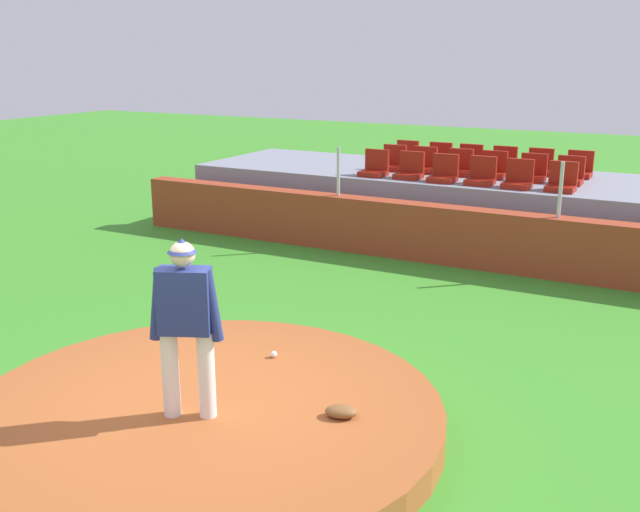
# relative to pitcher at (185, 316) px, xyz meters

# --- Properties ---
(ground_plane) EXTENTS (60.00, 60.00, 0.00)m
(ground_plane) POSITION_rel_pitcher_xyz_m (-0.02, 0.23, -1.26)
(ground_plane) COLOR #3B8E27
(pitchers_mound) EXTENTS (4.62, 4.62, 0.28)m
(pitchers_mound) POSITION_rel_pitcher_xyz_m (-0.02, 0.23, -1.12)
(pitchers_mound) COLOR #A25227
(pitchers_mound) RESTS_ON ground_plane
(pitcher) EXTENTS (0.66, 0.42, 1.70)m
(pitcher) POSITION_rel_pitcher_xyz_m (0.00, 0.00, 0.00)
(pitcher) COLOR white
(pitcher) RESTS_ON pitchers_mound
(baseball) EXTENTS (0.07, 0.07, 0.07)m
(baseball) POSITION_rel_pitcher_xyz_m (-0.03, 1.51, -0.95)
(baseball) COLOR white
(baseball) RESTS_ON pitchers_mound
(fielding_glove) EXTENTS (0.35, 0.29, 0.11)m
(fielding_glove) POSITION_rel_pitcher_xyz_m (1.25, 0.63, -0.93)
(fielding_glove) COLOR brown
(fielding_glove) RESTS_ON pitchers_mound
(brick_barrier) EXTENTS (12.48, 0.40, 1.00)m
(brick_barrier) POSITION_rel_pitcher_xyz_m (-0.02, 6.99, -0.77)
(brick_barrier) COLOR #9B3921
(brick_barrier) RESTS_ON ground_plane
(fence_post_left) EXTENTS (0.06, 0.06, 0.89)m
(fence_post_left) POSITION_rel_pitcher_xyz_m (-2.00, 6.99, 0.18)
(fence_post_left) COLOR silver
(fence_post_left) RESTS_ON brick_barrier
(fence_post_right) EXTENTS (0.06, 0.06, 0.89)m
(fence_post_right) POSITION_rel_pitcher_xyz_m (1.93, 6.99, 0.18)
(fence_post_right) COLOR silver
(fence_post_right) RESTS_ON brick_barrier
(bleacher_platform) EXTENTS (11.43, 3.10, 1.22)m
(bleacher_platform) POSITION_rel_pitcher_xyz_m (-0.02, 9.17, -0.65)
(bleacher_platform) COLOR gray
(bleacher_platform) RESTS_ON ground_plane
(stadium_chair_0) EXTENTS (0.48, 0.44, 0.50)m
(stadium_chair_0) POSITION_rel_pitcher_xyz_m (-1.77, 8.13, 0.11)
(stadium_chair_0) COLOR maroon
(stadium_chair_0) RESTS_ON bleacher_platform
(stadium_chair_1) EXTENTS (0.48, 0.44, 0.50)m
(stadium_chair_1) POSITION_rel_pitcher_xyz_m (-1.06, 8.16, 0.11)
(stadium_chair_1) COLOR maroon
(stadium_chair_1) RESTS_ON bleacher_platform
(stadium_chair_2) EXTENTS (0.48, 0.44, 0.50)m
(stadium_chair_2) POSITION_rel_pitcher_xyz_m (-0.37, 8.11, 0.11)
(stadium_chair_2) COLOR maroon
(stadium_chair_2) RESTS_ON bleacher_platform
(stadium_chair_3) EXTENTS (0.48, 0.44, 0.50)m
(stadium_chair_3) POSITION_rel_pitcher_xyz_m (0.32, 8.15, 0.11)
(stadium_chair_3) COLOR maroon
(stadium_chair_3) RESTS_ON bleacher_platform
(stadium_chair_4) EXTENTS (0.48, 0.44, 0.50)m
(stadium_chair_4) POSITION_rel_pitcher_xyz_m (1.00, 8.12, 0.11)
(stadium_chair_4) COLOR maroon
(stadium_chair_4) RESTS_ON bleacher_platform
(stadium_chair_5) EXTENTS (0.48, 0.44, 0.50)m
(stadium_chair_5) POSITION_rel_pitcher_xyz_m (1.74, 8.17, 0.11)
(stadium_chair_5) COLOR maroon
(stadium_chair_5) RESTS_ON bleacher_platform
(stadium_chair_6) EXTENTS (0.48, 0.44, 0.50)m
(stadium_chair_6) POSITION_rel_pitcher_xyz_m (-1.75, 8.97, 0.11)
(stadium_chair_6) COLOR maroon
(stadium_chair_6) RESTS_ON bleacher_platform
(stadium_chair_7) EXTENTS (0.48, 0.44, 0.50)m
(stadium_chair_7) POSITION_rel_pitcher_xyz_m (-1.09, 8.98, 0.11)
(stadium_chair_7) COLOR maroon
(stadium_chair_7) RESTS_ON bleacher_platform
(stadium_chair_8) EXTENTS (0.48, 0.44, 0.50)m
(stadium_chair_8) POSITION_rel_pitcher_xyz_m (-0.36, 8.99, 0.11)
(stadium_chair_8) COLOR maroon
(stadium_chair_8) RESTS_ON bleacher_platform
(stadium_chair_9) EXTENTS (0.48, 0.44, 0.50)m
(stadium_chair_9) POSITION_rel_pitcher_xyz_m (0.31, 8.99, 0.11)
(stadium_chair_9) COLOR maroon
(stadium_chair_9) RESTS_ON bleacher_platform
(stadium_chair_10) EXTENTS (0.48, 0.44, 0.50)m
(stadium_chair_10) POSITION_rel_pitcher_xyz_m (1.06, 8.96, 0.11)
(stadium_chair_10) COLOR maroon
(stadium_chair_10) RESTS_ON bleacher_platform
(stadium_chair_11) EXTENTS (0.48, 0.44, 0.50)m
(stadium_chair_11) POSITION_rel_pitcher_xyz_m (1.73, 8.95, 0.11)
(stadium_chair_11) COLOR maroon
(stadium_chair_11) RESTS_ON bleacher_platform
(stadium_chair_12) EXTENTS (0.48, 0.44, 0.50)m
(stadium_chair_12) POSITION_rel_pitcher_xyz_m (-1.79, 9.79, 0.11)
(stadium_chair_12) COLOR maroon
(stadium_chair_12) RESTS_ON bleacher_platform
(stadium_chair_13) EXTENTS (0.48, 0.44, 0.50)m
(stadium_chair_13) POSITION_rel_pitcher_xyz_m (-1.05, 9.79, 0.11)
(stadium_chair_13) COLOR maroon
(stadium_chair_13) RESTS_ON bleacher_platform
(stadium_chair_14) EXTENTS (0.48, 0.44, 0.50)m
(stadium_chair_14) POSITION_rel_pitcher_xyz_m (-0.40, 9.79, 0.11)
(stadium_chair_14) COLOR maroon
(stadium_chair_14) RESTS_ON bleacher_platform
(stadium_chair_15) EXTENTS (0.48, 0.44, 0.50)m
(stadium_chair_15) POSITION_rel_pitcher_xyz_m (0.30, 9.79, 0.11)
(stadium_chair_15) COLOR maroon
(stadium_chair_15) RESTS_ON bleacher_platform
(stadium_chair_16) EXTENTS (0.48, 0.44, 0.50)m
(stadium_chair_16) POSITION_rel_pitcher_xyz_m (1.01, 9.80, 0.11)
(stadium_chair_16) COLOR maroon
(stadium_chair_16) RESTS_ON bleacher_platform
(stadium_chair_17) EXTENTS (0.48, 0.44, 0.50)m
(stadium_chair_17) POSITION_rel_pitcher_xyz_m (1.75, 9.82, 0.11)
(stadium_chair_17) COLOR maroon
(stadium_chair_17) RESTS_ON bleacher_platform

